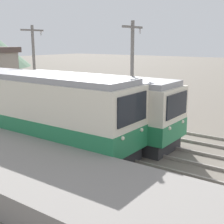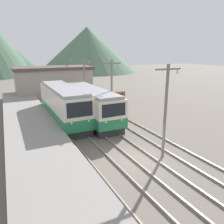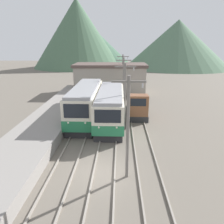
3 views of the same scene
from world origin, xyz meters
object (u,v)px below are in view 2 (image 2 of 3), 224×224
at_px(commuter_train_center, 91,106).
at_px(catenary_mast_mid, 112,90).
at_px(catenary_mast_near, 166,108).
at_px(shunting_locomotive, 109,104).
at_px(catenary_mast_distant, 68,75).
at_px(catenary_mast_far, 84,81).
at_px(commuter_train_left, 64,106).

distance_m(commuter_train_center, catenary_mast_mid, 3.28).
relative_size(commuter_train_center, catenary_mast_near, 1.72).
bearing_deg(catenary_mast_mid, shunting_locomotive, 68.75).
height_order(commuter_train_center, catenary_mast_distant, catenary_mast_distant).
relative_size(catenary_mast_far, catenary_mast_distant, 1.00).
bearing_deg(catenary_mast_far, commuter_train_left, -128.17).
distance_m(shunting_locomotive, catenary_mast_distant, 13.23).
xyz_separation_m(catenary_mast_near, catenary_mast_far, (0.00, 16.75, 0.00)).
xyz_separation_m(commuter_train_left, commuter_train_center, (2.80, -0.75, -0.12)).
height_order(catenary_mast_mid, catenary_mast_distant, same).
distance_m(commuter_train_left, catenary_mast_near, 12.21).
xyz_separation_m(commuter_train_center, catenary_mast_near, (1.51, -10.52, 1.97)).
relative_size(commuter_train_left, catenary_mast_distant, 1.71).
height_order(catenary_mast_near, catenary_mast_mid, same).
height_order(catenary_mast_far, catenary_mast_distant, same).
relative_size(catenary_mast_mid, catenary_mast_far, 1.00).
bearing_deg(shunting_locomotive, commuter_train_center, -150.54).
bearing_deg(catenary_mast_near, shunting_locomotive, 83.03).
height_order(commuter_train_center, catenary_mast_mid, catenary_mast_mid).
distance_m(catenary_mast_mid, catenary_mast_far, 8.38).
bearing_deg(commuter_train_left, catenary_mast_mid, -33.90).
height_order(commuter_train_left, catenary_mast_near, catenary_mast_near).
xyz_separation_m(commuter_train_center, catenary_mast_far, (1.51, 6.23, 1.97)).
relative_size(catenary_mast_near, catenary_mast_mid, 1.00).
height_order(commuter_train_center, catenary_mast_far, catenary_mast_far).
xyz_separation_m(catenary_mast_near, catenary_mast_mid, (0.00, 8.38, 0.00)).
relative_size(shunting_locomotive, catenary_mast_far, 0.69).
relative_size(commuter_train_left, catenary_mast_far, 1.71).
xyz_separation_m(commuter_train_left, catenary_mast_distant, (4.31, 13.86, 1.85)).
xyz_separation_m(catenary_mast_mid, catenary_mast_far, (0.00, 8.38, 0.00)).
xyz_separation_m(commuter_train_center, catenary_mast_distant, (1.51, 14.61, 1.97)).
bearing_deg(catenary_mast_near, catenary_mast_mid, 90.00).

